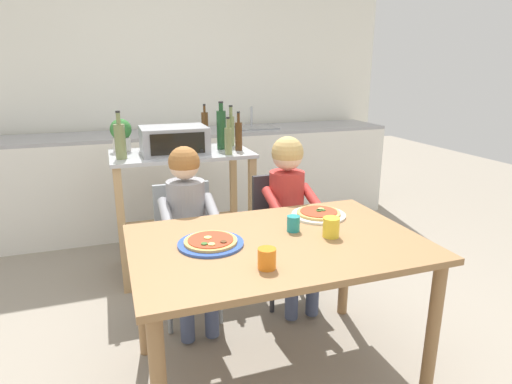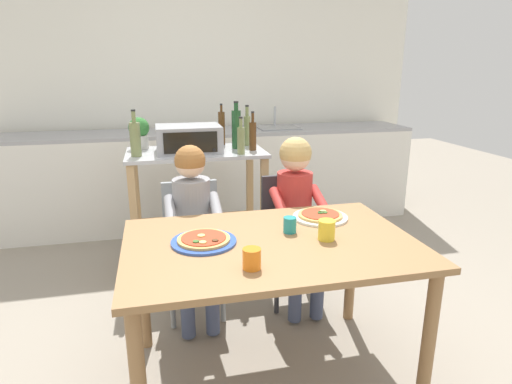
# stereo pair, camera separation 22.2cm
# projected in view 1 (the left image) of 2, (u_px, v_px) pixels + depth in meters

# --- Properties ---
(ground_plane) EXTENTS (10.72, 10.72, 0.00)m
(ground_plane) POSITION_uv_depth(u_px,v_px,m) (222.00, 279.00, 3.17)
(ground_plane) COLOR gray
(back_wall_tiled) EXTENTS (4.45, 0.12, 2.70)m
(back_wall_tiled) POSITION_uv_depth(u_px,v_px,m) (176.00, 82.00, 4.30)
(back_wall_tiled) COLOR white
(back_wall_tiled) RESTS_ON ground
(kitchen_counter) EXTENTS (4.01, 0.60, 1.12)m
(kitchen_counter) POSITION_uv_depth(u_px,v_px,m) (187.00, 178.00, 4.18)
(kitchen_counter) COLOR silver
(kitchen_counter) RESTS_ON ground
(kitchen_island_cart) EXTENTS (0.99, 0.57, 0.91)m
(kitchen_island_cart) POSITION_uv_depth(u_px,v_px,m) (183.00, 193.00, 3.18)
(kitchen_island_cart) COLOR #B7BABF
(kitchen_island_cart) RESTS_ON ground
(toaster_oven) EXTENTS (0.46, 0.35, 0.19)m
(toaster_oven) POSITION_uv_depth(u_px,v_px,m) (174.00, 140.00, 3.03)
(toaster_oven) COLOR #999BA0
(toaster_oven) RESTS_ON kitchen_island_cart
(bottle_slim_sauce) EXTENTS (0.05, 0.05, 0.26)m
(bottle_slim_sauce) POSITION_uv_depth(u_px,v_px,m) (228.00, 140.00, 2.98)
(bottle_slim_sauce) COLOR olive
(bottle_slim_sauce) RESTS_ON kitchen_island_cart
(bottle_squat_spirits) EXTENTS (0.05, 0.05, 0.28)m
(bottle_squat_spirits) POSITION_uv_depth(u_px,v_px,m) (239.00, 135.00, 3.13)
(bottle_squat_spirits) COLOR #4C2D14
(bottle_squat_spirits) RESTS_ON kitchen_island_cart
(bottle_clear_vinegar) EXTENTS (0.07, 0.07, 0.32)m
(bottle_clear_vinegar) POSITION_uv_depth(u_px,v_px,m) (120.00, 141.00, 2.83)
(bottle_clear_vinegar) COLOR olive
(bottle_clear_vinegar) RESTS_ON kitchen_island_cart
(bottle_brown_beer) EXTENTS (0.07, 0.07, 0.35)m
(bottle_brown_beer) POSITION_uv_depth(u_px,v_px,m) (221.00, 129.00, 3.17)
(bottle_brown_beer) COLOR #1E4723
(bottle_brown_beer) RESTS_ON kitchen_island_cart
(bottle_dark_olive_oil) EXTENTS (0.05, 0.05, 0.32)m
(bottle_dark_olive_oil) POSITION_uv_depth(u_px,v_px,m) (205.00, 128.00, 3.33)
(bottle_dark_olive_oil) COLOR #4C2D14
(bottle_dark_olive_oil) RESTS_ON kitchen_island_cart
(bottle_tall_green_wine) EXTENTS (0.05, 0.05, 0.31)m
(bottle_tall_green_wine) POSITION_uv_depth(u_px,v_px,m) (231.00, 129.00, 3.31)
(bottle_tall_green_wine) COLOR olive
(bottle_tall_green_wine) RESTS_ON kitchen_island_cart
(potted_herb_plant) EXTENTS (0.15, 0.15, 0.23)m
(potted_herb_plant) POSITION_uv_depth(u_px,v_px,m) (121.00, 134.00, 3.10)
(potted_herb_plant) COLOR beige
(potted_herb_plant) RESTS_ON kitchen_island_cart
(dining_table) EXTENTS (1.34, 0.89, 0.73)m
(dining_table) POSITION_uv_depth(u_px,v_px,m) (277.00, 259.00, 2.02)
(dining_table) COLOR olive
(dining_table) RESTS_ON ground
(dining_chair_left) EXTENTS (0.36, 0.36, 0.81)m
(dining_chair_left) POSITION_uv_depth(u_px,v_px,m) (186.00, 241.00, 2.62)
(dining_chair_left) COLOR gray
(dining_chair_left) RESTS_ON ground
(dining_chair_right) EXTENTS (0.36, 0.36, 0.81)m
(dining_chair_right) POSITION_uv_depth(u_px,v_px,m) (282.00, 228.00, 2.84)
(dining_chair_right) COLOR #333338
(dining_chair_right) RESTS_ON ground
(child_in_grey_shirt) EXTENTS (0.32, 0.42, 1.05)m
(child_in_grey_shirt) POSITION_uv_depth(u_px,v_px,m) (189.00, 218.00, 2.46)
(child_in_grey_shirt) COLOR #424C6B
(child_in_grey_shirt) RESTS_ON ground
(child_in_red_shirt) EXTENTS (0.32, 0.42, 1.07)m
(child_in_red_shirt) POSITION_uv_depth(u_px,v_px,m) (290.00, 201.00, 2.67)
(child_in_red_shirt) COLOR #424C6B
(child_in_red_shirt) RESTS_ON ground
(pizza_plate_blue_rimmed) EXTENTS (0.30, 0.30, 0.03)m
(pizza_plate_blue_rimmed) POSITION_uv_depth(u_px,v_px,m) (211.00, 242.00, 1.94)
(pizza_plate_blue_rimmed) COLOR #3356B7
(pizza_plate_blue_rimmed) RESTS_ON dining_table
(pizza_plate_white) EXTENTS (0.29, 0.29, 0.03)m
(pizza_plate_white) POSITION_uv_depth(u_px,v_px,m) (319.00, 214.00, 2.31)
(pizza_plate_white) COLOR white
(pizza_plate_white) RESTS_ON dining_table
(drinking_cup_yellow) EXTENTS (0.08, 0.08, 0.09)m
(drinking_cup_yellow) POSITION_uv_depth(u_px,v_px,m) (331.00, 227.00, 2.02)
(drinking_cup_yellow) COLOR yellow
(drinking_cup_yellow) RESTS_ON dining_table
(drinking_cup_teal) EXTENTS (0.06, 0.06, 0.08)m
(drinking_cup_teal) POSITION_uv_depth(u_px,v_px,m) (293.00, 224.00, 2.09)
(drinking_cup_teal) COLOR teal
(drinking_cup_teal) RESTS_ON dining_table
(drinking_cup_orange) EXTENTS (0.07, 0.07, 0.08)m
(drinking_cup_orange) POSITION_uv_depth(u_px,v_px,m) (267.00, 258.00, 1.70)
(drinking_cup_orange) COLOR orange
(drinking_cup_orange) RESTS_ON dining_table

